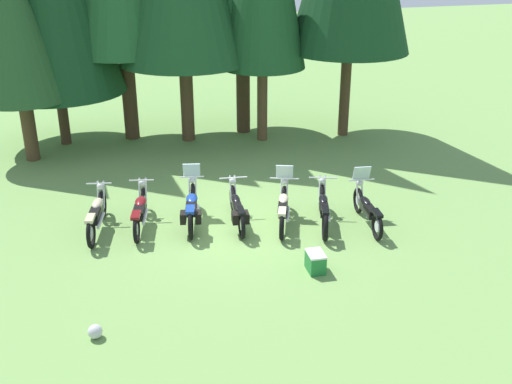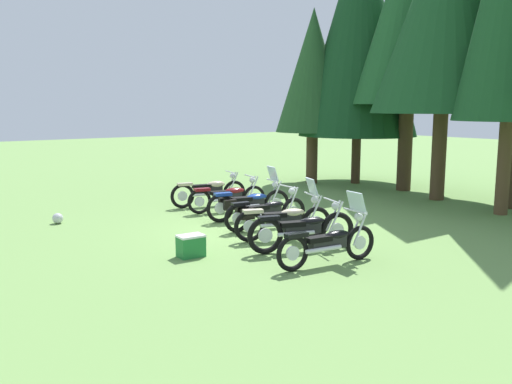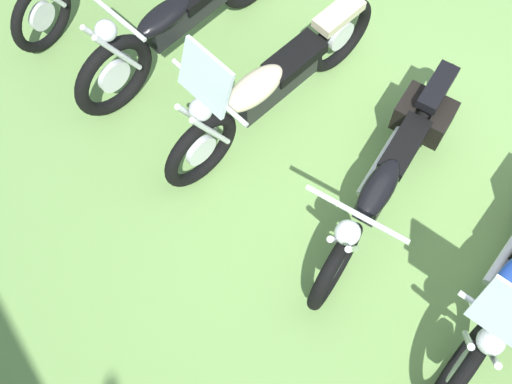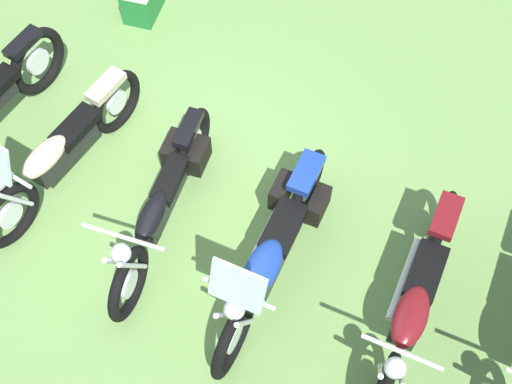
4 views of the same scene
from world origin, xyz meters
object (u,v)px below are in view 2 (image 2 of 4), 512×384
object	(u,v)px
motorcycle_5	(303,229)
picnic_cooler	(191,246)
motorcycle_1	(228,196)
motorcycle_2	(248,202)
pine_tree_0	(313,71)
pine_tree_3	(447,7)
motorcycle_0	(210,191)
motorcycle_6	(329,242)
motorcycle_4	(285,219)
pine_tree_1	(360,29)
dropped_helmet	(58,218)
motorcycle_3	(264,211)
pine_tree_2	(411,8)

from	to	relation	value
motorcycle_5	picnic_cooler	bearing A→B (deg)	172.88
motorcycle_1	motorcycle_2	size ratio (longest dim) A/B	0.99
pine_tree_0	pine_tree_3	bearing A→B (deg)	6.55
motorcycle_0	motorcycle_6	world-z (taller)	motorcycle_6
motorcycle_4	picnic_cooler	distance (m)	2.41
pine_tree_1	dropped_helmet	size ratio (longest dim) A/B	36.31
motorcycle_2	motorcycle_5	xyz separation A→B (m)	(3.16, -0.94, -0.02)
motorcycle_1	motorcycle_3	world-z (taller)	same
motorcycle_4	picnic_cooler	world-z (taller)	motorcycle_4
picnic_cooler	pine_tree_0	bearing A→B (deg)	124.36
pine_tree_3	motorcycle_2	bearing A→B (deg)	-99.57
motorcycle_4	pine_tree_1	distance (m)	11.01
motorcycle_0	pine_tree_1	xyz separation A→B (m)	(-0.73, 7.18, 5.34)
motorcycle_4	motorcycle_5	world-z (taller)	motorcycle_4
pine_tree_3	dropped_helmet	distance (m)	12.82
motorcycle_0	dropped_helmet	xyz separation A→B (m)	(-0.27, -4.40, -0.33)
motorcycle_3	pine_tree_1	xyz separation A→B (m)	(-4.13, 7.78, 5.37)
motorcycle_0	pine_tree_3	world-z (taller)	pine_tree_3
picnic_cooler	dropped_helmet	bearing A→B (deg)	-166.69
motorcycle_0	motorcycle_4	xyz separation A→B (m)	(4.51, -0.89, -0.00)
motorcycle_4	motorcycle_6	xyz separation A→B (m)	(2.01, -0.63, -0.02)
motorcycle_5	motorcycle_1	bearing A→B (deg)	94.13
pine_tree_0	motorcycle_2	bearing A→B (deg)	-56.28
pine_tree_1	picnic_cooler	world-z (taller)	pine_tree_1
motorcycle_6	dropped_helmet	distance (m)	7.39
motorcycle_4	pine_tree_0	distance (m)	9.94
pine_tree_0	picnic_cooler	size ratio (longest dim) A/B	12.36
pine_tree_0	pine_tree_2	distance (m)	4.09
picnic_cooler	dropped_helmet	xyz separation A→B (m)	(-4.73, -1.12, -0.09)
motorcycle_2	motorcycle_4	distance (m)	2.29
motorcycle_1	motorcycle_6	size ratio (longest dim) A/B	1.04
motorcycle_2	pine_tree_0	world-z (taller)	pine_tree_0
motorcycle_1	motorcycle_5	size ratio (longest dim) A/B	1.02
motorcycle_5	pine_tree_3	xyz separation A→B (m)	(-2.03, 7.64, 5.48)
pine_tree_3	dropped_helmet	world-z (taller)	pine_tree_3
motorcycle_0	pine_tree_0	distance (m)	7.17
motorcycle_1	motorcycle_5	bearing A→B (deg)	-92.29
motorcycle_3	motorcycle_6	size ratio (longest dim) A/B	1.03
dropped_helmet	pine_tree_2	bearing A→B (deg)	81.08
pine_tree_2	picnic_cooler	world-z (taller)	pine_tree_2
motorcycle_1	pine_tree_1	size ratio (longest dim) A/B	0.24
motorcycle_0	motorcycle_2	xyz separation A→B (m)	(2.30, -0.28, 0.01)
motorcycle_5	pine_tree_2	xyz separation A→B (m)	(-3.92, 8.40, 5.79)
motorcycle_4	pine_tree_0	bearing A→B (deg)	63.73
dropped_helmet	pine_tree_0	bearing A→B (deg)	98.34
motorcycle_0	motorcycle_3	xyz separation A→B (m)	(3.40, -0.59, -0.04)
pine_tree_0	pine_tree_1	size ratio (longest dim) A/B	0.68
motorcycle_0	motorcycle_6	size ratio (longest dim) A/B	1.05
pine_tree_2	motorcycle_2	bearing A→B (deg)	-84.21
motorcycle_0	pine_tree_2	xyz separation A→B (m)	(1.55, 7.18, 5.78)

